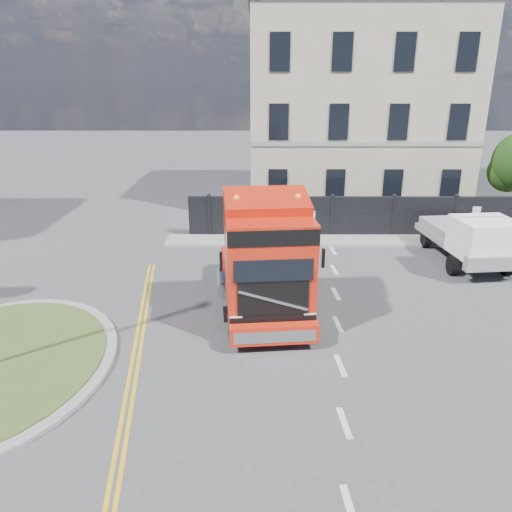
{
  "coord_description": "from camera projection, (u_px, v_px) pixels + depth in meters",
  "views": [
    {
      "loc": [
        0.39,
        -14.66,
        7.48
      ],
      "look_at": [
        0.33,
        1.08,
        1.8
      ],
      "focal_mm": 35.0,
      "sensor_mm": 36.0,
      "label": 1
    }
  ],
  "objects": [
    {
      "name": "truck",
      "position": [
        266.0,
        264.0,
        15.92
      ],
      "size": [
        3.19,
        7.05,
        4.09
      ],
      "rotation": [
        0.0,
        0.0,
        0.1
      ],
      "color": "black",
      "rests_on": "ground"
    },
    {
      "name": "ground",
      "position": [
        246.0,
        319.0,
        16.32
      ],
      "size": [
        120.0,
        120.0,
        0.0
      ],
      "primitive_type": "plane",
      "color": "#424244",
      "rests_on": "ground"
    },
    {
      "name": "pavement_far",
      "position": [
        375.0,
        241.0,
        23.9
      ],
      "size": [
        20.0,
        1.6,
        0.12
      ],
      "primitive_type": "cube",
      "color": "gray",
      "rests_on": "ground"
    },
    {
      "name": "georgian_building",
      "position": [
        352.0,
        107.0,
        29.86
      ],
      "size": [
        12.3,
        10.3,
        12.8
      ],
      "color": "#B7B191",
      "rests_on": "ground"
    },
    {
      "name": "hoarding_fence",
      "position": [
        384.0,
        217.0,
        24.43
      ],
      "size": [
        18.8,
        0.25,
        2.0
      ],
      "color": "black",
      "rests_on": "ground"
    },
    {
      "name": "flatbed_pickup",
      "position": [
        476.0,
        240.0,
        20.17
      ],
      "size": [
        2.71,
        5.66,
        2.27
      ],
      "rotation": [
        0.0,
        0.0,
        0.1
      ],
      "color": "gray",
      "rests_on": "ground"
    }
  ]
}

